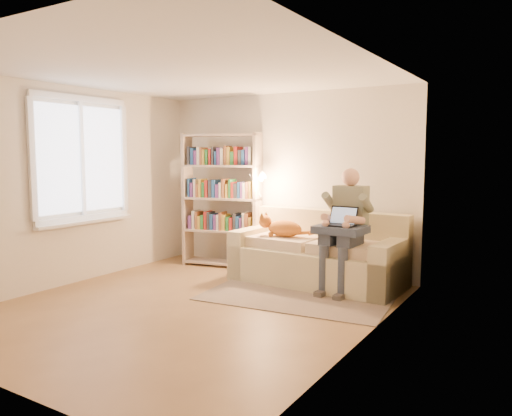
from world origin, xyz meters
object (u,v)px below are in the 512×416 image
Objects in this scene: laptop at (342,221)px; person at (346,222)px; bookshelf at (222,193)px; sofa at (318,257)px; cat at (278,227)px.

person is at bearing 95.94° from laptop.
bookshelf is (-2.14, 0.46, 0.22)m from laptop.
laptop is 0.18× the size of bookshelf.
person is 0.76× the size of bookshelf.
bookshelf is (-2.13, 0.33, 0.25)m from person.
sofa reaches higher than cat.
person is 0.13m from laptop.
sofa is 2.98× the size of cat.
laptop is at bearing -24.24° from bookshelf.
cat is at bearing -25.59° from bookshelf.
person is 2.17m from bookshelf.
bookshelf is (-1.14, 0.28, 0.40)m from cat.
sofa is 1.86m from bookshelf.
sofa is 0.78m from laptop.
sofa is at bearing 160.02° from person.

